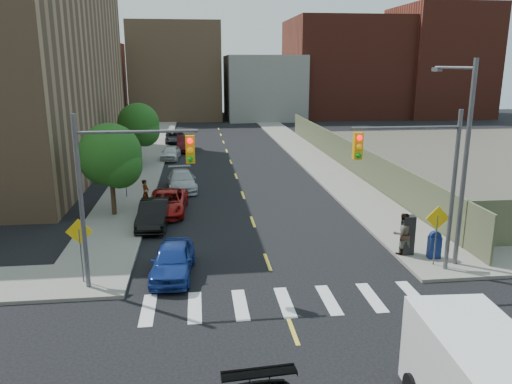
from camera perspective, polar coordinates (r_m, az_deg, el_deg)
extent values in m
plane|color=black|center=(15.97, 5.61, -18.95)|extent=(160.00, 160.00, 0.00)
cube|color=gray|center=(55.37, -11.66, 5.15)|extent=(3.50, 73.00, 0.15)
cube|color=gray|center=(56.22, 4.35, 5.55)|extent=(3.50, 73.00, 0.15)
cube|color=#606A4A|center=(43.54, 10.19, 4.31)|extent=(0.12, 44.00, 2.50)
cube|color=#592319|center=(85.17, -20.12, 11.77)|extent=(14.00, 18.00, 12.00)
cube|color=#8C6B4C|center=(85.04, -9.07, 13.46)|extent=(14.00, 16.00, 15.00)
cube|color=gray|center=(83.80, 0.77, 11.91)|extent=(12.00, 16.00, 10.00)
cube|color=#592319|center=(88.60, 9.88, 13.79)|extent=(18.00, 18.00, 16.00)
cube|color=#592319|center=(92.58, 20.09, 13.79)|extent=(14.00, 16.00, 18.00)
cylinder|color=#8C6B4C|center=(94.56, 22.62, 16.60)|extent=(1.80, 1.80, 28.00)
cylinder|color=#59595E|center=(20.20, -19.32, -1.50)|extent=(0.18, 0.18, 7.00)
cylinder|color=#59595E|center=(19.27, -13.44, 6.71)|extent=(4.50, 0.12, 0.12)
cube|color=#E5A50C|center=(19.25, -7.53, 4.86)|extent=(0.35, 0.30, 1.05)
cylinder|color=#59595E|center=(22.35, 21.56, -0.21)|extent=(0.18, 0.18, 7.00)
cylinder|color=#59595E|center=(20.86, 16.78, 7.06)|extent=(4.50, 0.12, 0.12)
cube|color=#E5A50C|center=(20.27, 11.55, 5.17)|extent=(0.35, 0.30, 1.05)
cylinder|color=#59595E|center=(22.90, 22.75, 2.58)|extent=(0.20, 0.20, 9.00)
cylinder|color=#59595E|center=(23.98, 21.72, 13.07)|extent=(0.12, 3.50, 0.12)
cube|color=#59595E|center=(25.41, 19.97, 13.02)|extent=(0.25, 0.60, 0.18)
cylinder|color=#59595E|center=(21.44, -19.32, -7.07)|extent=(0.06, 0.06, 2.40)
cube|color=yellow|center=(21.08, -19.57, -4.28)|extent=(1.06, 0.04, 1.06)
cylinder|color=#59595E|center=(23.28, 19.81, -5.40)|extent=(0.06, 0.06, 2.40)
cube|color=yellow|center=(22.95, 20.04, -2.82)|extent=(1.06, 0.04, 1.06)
cylinder|color=#59595E|center=(34.18, -14.65, 1.20)|extent=(0.06, 0.06, 2.40)
cube|color=yellow|center=(33.95, -14.77, 3.01)|extent=(1.06, 0.04, 1.06)
cylinder|color=#332114|center=(30.34, -16.01, -0.32)|extent=(0.28, 0.28, 2.64)
sphere|color=#214F16|center=(29.84, -16.33, 4.14)|extent=(3.60, 3.60, 3.60)
sphere|color=#214F16|center=(29.57, -15.38, 2.94)|extent=(2.64, 2.64, 2.64)
sphere|color=#214F16|center=(30.37, -16.90, 3.47)|extent=(2.88, 2.88, 2.88)
cylinder|color=#332114|center=(44.89, -13.11, 4.55)|extent=(0.28, 0.28, 2.64)
sphere|color=#214F16|center=(44.55, -13.29, 7.59)|extent=(3.60, 3.60, 3.60)
sphere|color=#214F16|center=(44.27, -12.64, 6.80)|extent=(2.64, 2.64, 2.64)
sphere|color=#214F16|center=(45.04, -13.71, 7.10)|extent=(2.88, 2.88, 2.88)
imported|color=navy|center=(21.58, -9.49, -7.68)|extent=(1.99, 4.27, 1.42)
imported|color=black|center=(28.12, -11.56, -2.46)|extent=(1.77, 4.48, 1.45)
imported|color=#A21410|center=(30.44, -10.14, -1.16)|extent=(2.53, 5.02, 1.36)
imported|color=#ACAEB4|center=(35.94, -8.50, 1.34)|extent=(2.37, 4.96, 1.39)
imported|color=silver|center=(47.48, -9.72, 4.45)|extent=(1.96, 4.03, 1.33)
imported|color=#410D10|center=(52.05, -8.06, 5.52)|extent=(1.70, 4.80, 1.58)
imported|color=black|center=(57.29, -9.27, 6.14)|extent=(2.31, 4.70, 1.29)
cube|color=black|center=(14.79, 21.43, -15.12)|extent=(2.12, 1.44, 1.00)
cube|color=navy|center=(24.25, 19.69, -5.98)|extent=(0.54, 0.42, 1.00)
cylinder|color=navy|center=(24.08, 19.80, -4.80)|extent=(0.52, 0.25, 0.52)
cube|color=black|center=(24.21, 16.94, -4.72)|extent=(0.56, 0.47, 1.85)
imported|color=gray|center=(31.70, -12.51, -0.10)|extent=(0.58, 0.71, 1.66)
imported|color=gray|center=(24.12, 16.42, -4.59)|extent=(1.00, 0.80, 1.98)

